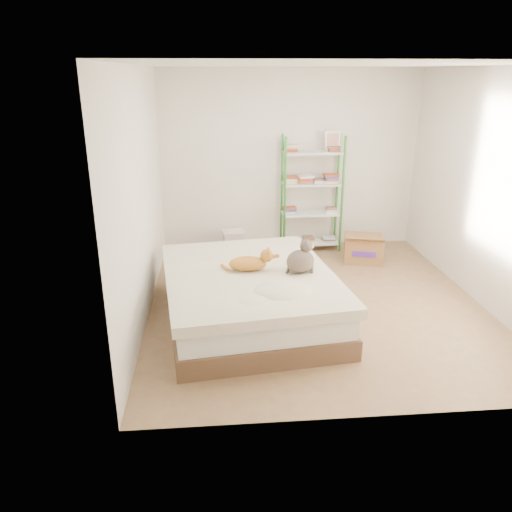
{
  "coord_description": "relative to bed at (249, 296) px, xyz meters",
  "views": [
    {
      "loc": [
        -1.14,
        -5.23,
        2.52
      ],
      "look_at": [
        -0.69,
        -0.08,
        0.62
      ],
      "focal_mm": 35.0,
      "sensor_mm": 36.0,
      "label": 1
    }
  ],
  "objects": [
    {
      "name": "grey_cat",
      "position": [
        0.53,
        -0.05,
        0.46
      ],
      "size": [
        0.37,
        0.33,
        0.36
      ],
      "primitive_type": null,
      "rotation": [
        0.0,
        0.0,
        1.8
      ],
      "color": "brown",
      "rests_on": "bed"
    },
    {
      "name": "bed",
      "position": [
        0.0,
        0.0,
        0.0
      ],
      "size": [
        1.98,
        2.36,
        0.55
      ],
      "rotation": [
        0.0,
        0.0,
        0.12
      ],
      "color": "brown",
      "rests_on": "ground"
    },
    {
      "name": "room",
      "position": [
        0.79,
        0.38,
        1.02
      ],
      "size": [
        3.81,
        4.21,
        2.61
      ],
      "color": "#9E7E50",
      "rests_on": "ground"
    },
    {
      "name": "shelf_unit",
      "position": [
        1.1,
        2.26,
        0.54
      ],
      "size": [
        0.88,
        0.36,
        1.74
      ],
      "color": "#338932",
      "rests_on": "ground"
    },
    {
      "name": "orange_cat",
      "position": [
        -0.01,
        0.06,
        0.37
      ],
      "size": [
        0.48,
        0.27,
        0.19
      ],
      "primitive_type": null,
      "rotation": [
        0.0,
        0.0,
        -0.03
      ],
      "color": "orange",
      "rests_on": "bed"
    },
    {
      "name": "white_bin",
      "position": [
        -0.08,
        2.1,
        -0.09
      ],
      "size": [
        0.34,
        0.3,
        0.36
      ],
      "rotation": [
        0.0,
        0.0,
        0.09
      ],
      "color": "beige",
      "rests_on": "ground"
    },
    {
      "name": "cardboard_box",
      "position": [
        1.74,
        1.64,
        -0.09
      ],
      "size": [
        0.62,
        0.62,
        0.43
      ],
      "rotation": [
        0.0,
        0.0,
        -0.25
      ],
      "color": "olive",
      "rests_on": "ground"
    }
  ]
}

